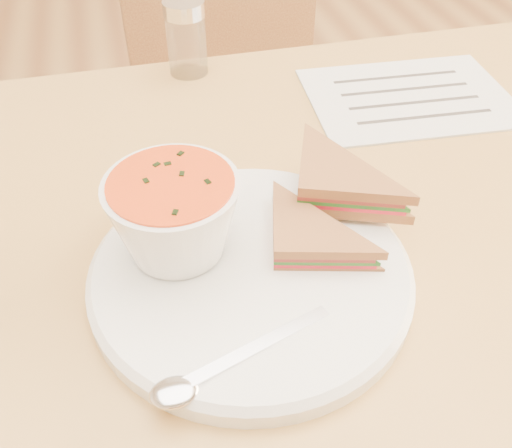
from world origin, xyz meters
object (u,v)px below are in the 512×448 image
object	(u,v)px
dining_table	(297,388)
plate	(251,274)
soup_bowl	(175,220)
condiment_shaker	(186,38)
chair_far	(251,109)

from	to	relation	value
dining_table	plate	xyz separation A→B (m)	(-0.09, -0.10, 0.38)
dining_table	soup_bowl	distance (m)	0.46
dining_table	condiment_shaker	bearing A→B (deg)	104.94
condiment_shaker	chair_far	bearing A→B (deg)	61.12
dining_table	condiment_shaker	size ratio (longest dim) A/B	9.87
chair_far	condiment_shaker	distance (m)	0.45
chair_far	soup_bowl	distance (m)	0.77
dining_table	chair_far	distance (m)	0.62
condiment_shaker	plate	bearing A→B (deg)	-91.30
soup_bowl	dining_table	bearing A→B (deg)	21.59
chair_far	condiment_shaker	bearing A→B (deg)	56.63
chair_far	condiment_shaker	xyz separation A→B (m)	(-0.16, -0.29, 0.31)
chair_far	dining_table	bearing A→B (deg)	78.25
dining_table	soup_bowl	xyz separation A→B (m)	(-0.15, -0.06, 0.43)
plate	soup_bowl	size ratio (longest dim) A/B	2.48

